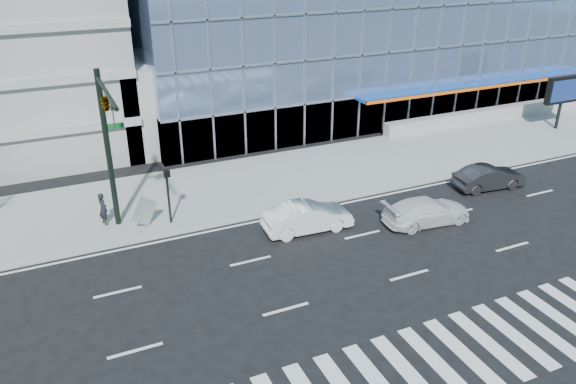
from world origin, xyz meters
name	(u,v)px	position (x,y,z in m)	size (l,w,h in m)	color
ground	(362,235)	(0.00, 0.00, 0.00)	(160.00, 160.00, 0.00)	black
sidewalk	(295,176)	(0.00, 8.00, 0.07)	(120.00, 8.00, 0.15)	gray
theatre_building	(351,7)	(14.00, 26.00, 7.50)	(42.00, 26.00, 15.00)	#7492C2
ramp_block	(159,101)	(-6.00, 18.00, 3.00)	(6.00, 8.00, 6.00)	gray
retaining_wall	(539,107)	(24.00, 11.60, 0.65)	(30.00, 0.80, 1.00)	gray
traffic_signal	(107,119)	(-11.00, 4.57, 6.16)	(1.14, 5.74, 8.00)	black
ped_signal_post	(168,188)	(-8.50, 4.94, 2.14)	(0.30, 0.33, 3.00)	black
marquee_sign	(563,91)	(22.00, 7.99, 3.07)	(3.20, 0.43, 4.00)	black
white_suv	(427,211)	(3.68, -0.25, 0.68)	(1.91, 4.71, 1.37)	white
white_sedan	(307,217)	(-2.32, 1.57, 0.75)	(1.59, 4.57, 1.50)	silver
dark_sedan	(489,177)	(9.68, 1.80, 0.70)	(1.49, 4.26, 1.40)	black
pedestrian	(103,209)	(-11.63, 6.24, 1.01)	(0.63, 0.41, 1.73)	black
tilted_panel	(144,211)	(-9.78, 5.00, 1.06)	(1.30, 0.06, 1.30)	#A5A5A5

